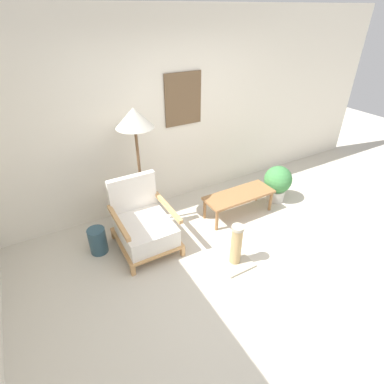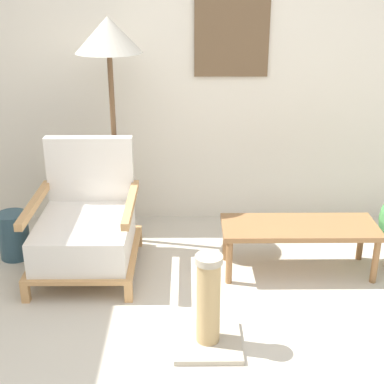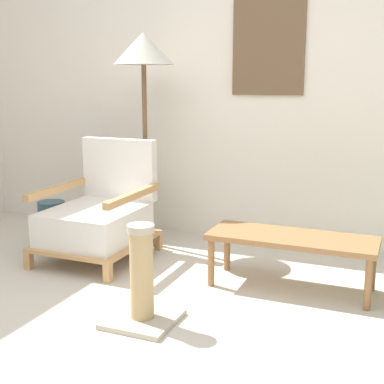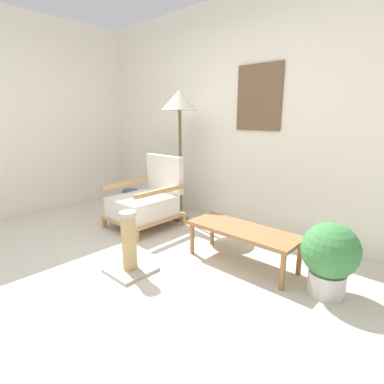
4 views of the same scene
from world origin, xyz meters
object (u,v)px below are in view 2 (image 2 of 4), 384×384
floor_lamp (109,43)px  coffee_table (299,231)px  scratching_post (208,312)px  armchair (86,227)px  vase (14,235)px

floor_lamp → coffee_table: size_ratio=1.58×
floor_lamp → scratching_post: bearing=-63.5°
floor_lamp → scratching_post: floor_lamp is taller
floor_lamp → armchair: bearing=-110.5°
armchair → vase: size_ratio=2.51×
floor_lamp → scratching_post: size_ratio=2.98×
vase → scratching_post: 1.70m
armchair → coffee_table: (1.45, -0.05, -0.01)m
coffee_table → scratching_post: bearing=-129.0°
coffee_table → scratching_post: (-0.65, -0.80, -0.10)m
floor_lamp → vase: bearing=-159.2°
armchair → vase: 0.60m
armchair → scratching_post: armchair is taller
floor_lamp → scratching_post: (0.64, -1.29, -1.27)m
floor_lamp → vase: (-0.72, -0.28, -1.31)m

